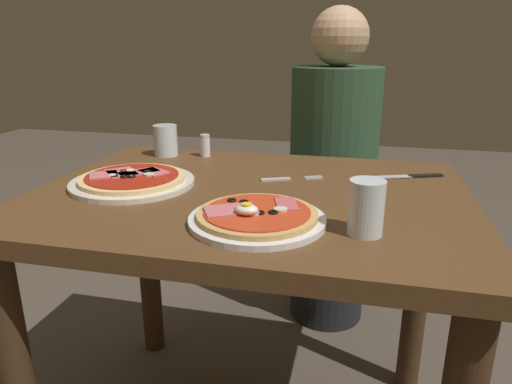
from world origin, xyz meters
TOP-DOWN VIEW (x-y plane):
  - dining_table at (0.00, 0.00)m, footprint 1.00×0.76m
  - pizza_foreground at (0.06, -0.19)m, footprint 0.27×0.27m
  - pizza_across_left at (-0.29, -0.02)m, footprint 0.30×0.30m
  - water_glass_near at (0.26, -0.20)m, footprint 0.06×0.06m
  - water_glass_far at (-0.33, 0.28)m, footprint 0.07×0.07m
  - fork at (0.07, 0.11)m, footprint 0.15×0.08m
  - knife at (0.38, 0.20)m, footprint 0.19×0.09m
  - salt_shaker at (-0.21, 0.30)m, footprint 0.03×0.03m
  - diner_person at (0.15, 0.69)m, footprint 0.32×0.32m

SIDE VIEW (x-z plane):
  - diner_person at x=0.15m, z-range -0.03..1.15m
  - dining_table at x=0.00m, z-range 0.23..0.96m
  - fork at x=0.07m, z-range 0.73..0.74m
  - knife at x=0.38m, z-range 0.73..0.74m
  - pizza_across_left at x=-0.29m, z-range 0.73..0.76m
  - pizza_foreground at x=0.06m, z-range 0.72..0.77m
  - salt_shaker at x=-0.21m, z-range 0.73..0.80m
  - water_glass_far at x=-0.33m, z-range 0.73..0.82m
  - water_glass_near at x=0.26m, z-range 0.73..0.83m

